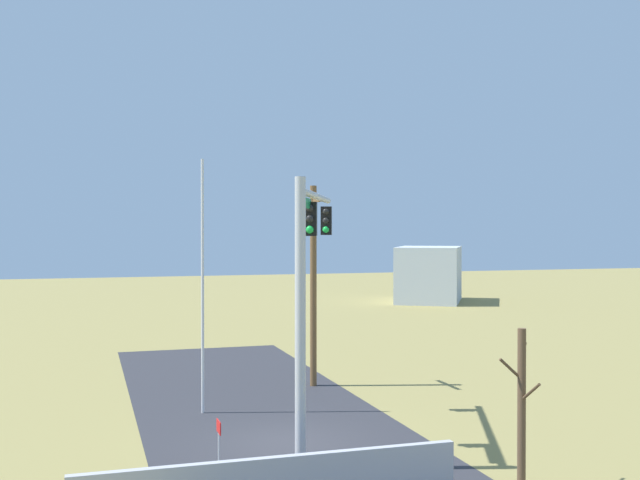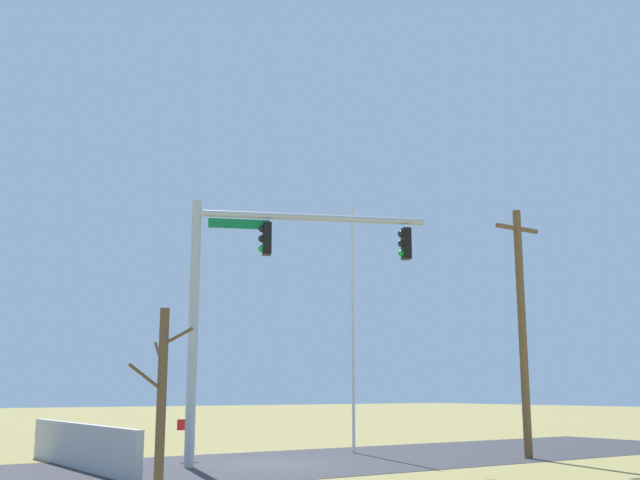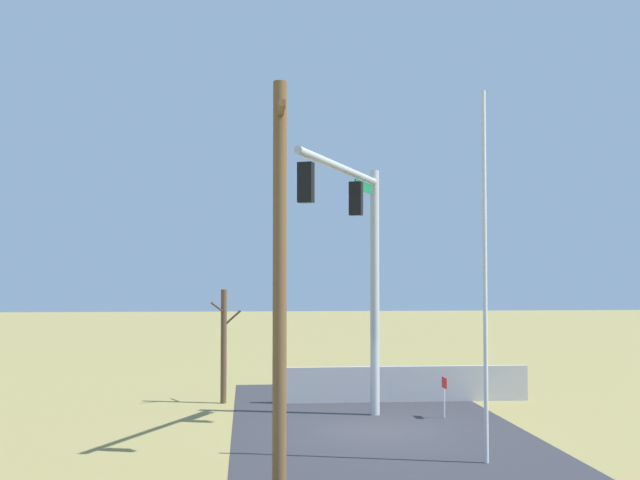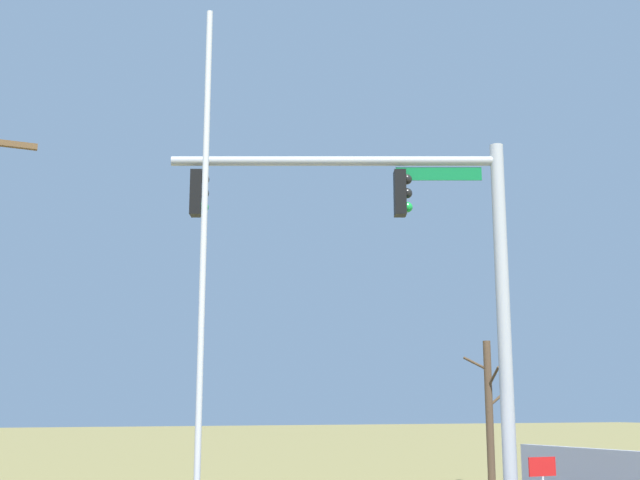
{
  "view_description": "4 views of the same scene",
  "coord_description": "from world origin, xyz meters",
  "px_view_note": "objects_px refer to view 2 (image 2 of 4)",
  "views": [
    {
      "loc": [
        21.11,
        -5.55,
        6.14
      ],
      "look_at": [
        -0.15,
        1.06,
        5.84
      ],
      "focal_mm": 42.56,
      "sensor_mm": 36.0,
      "label": 1
    },
    {
      "loc": [
        11.81,
        19.73,
        2.07
      ],
      "look_at": [
        -0.45,
        1.67,
        6.35
      ],
      "focal_mm": 43.21,
      "sensor_mm": 36.0,
      "label": 2
    },
    {
      "loc": [
        -22.75,
        3.64,
        4.21
      ],
      "look_at": [
        -0.31,
        1.64,
        5.22
      ],
      "focal_mm": 46.69,
      "sensor_mm": 36.0,
      "label": 3
    },
    {
      "loc": [
        -7.71,
        -14.35,
        2.06
      ],
      "look_at": [
        -1.06,
        0.77,
        5.36
      ],
      "focal_mm": 47.13,
      "sensor_mm": 36.0,
      "label": 4
    }
  ],
  "objects_px": {
    "flagpole": "(353,327)",
    "signal_mast": "(255,281)",
    "bare_tree": "(161,396)",
    "utility_pole": "(522,326)",
    "open_sign": "(186,430)"
  },
  "relations": [
    {
      "from": "signal_mast",
      "to": "flagpole",
      "type": "relative_size",
      "value": 0.88
    },
    {
      "from": "signal_mast",
      "to": "bare_tree",
      "type": "height_order",
      "value": "signal_mast"
    },
    {
      "from": "flagpole",
      "to": "open_sign",
      "type": "distance_m",
      "value": 6.85
    },
    {
      "from": "flagpole",
      "to": "signal_mast",
      "type": "bearing_deg",
      "value": 23.04
    },
    {
      "from": "utility_pole",
      "to": "open_sign",
      "type": "relative_size",
      "value": 6.45
    },
    {
      "from": "bare_tree",
      "to": "utility_pole",
      "type": "bearing_deg",
      "value": -173.91
    },
    {
      "from": "signal_mast",
      "to": "bare_tree",
      "type": "xyz_separation_m",
      "value": [
        4.41,
        3.98,
        -3.23
      ]
    },
    {
      "from": "signal_mast",
      "to": "utility_pole",
      "type": "distance_m",
      "value": 8.77
    },
    {
      "from": "signal_mast",
      "to": "flagpole",
      "type": "height_order",
      "value": "flagpole"
    },
    {
      "from": "signal_mast",
      "to": "open_sign",
      "type": "relative_size",
      "value": 6.14
    },
    {
      "from": "flagpole",
      "to": "bare_tree",
      "type": "bearing_deg",
      "value": 32.83
    },
    {
      "from": "signal_mast",
      "to": "flagpole",
      "type": "distance_m",
      "value": 5.67
    },
    {
      "from": "flagpole",
      "to": "utility_pole",
      "type": "relative_size",
      "value": 1.08
    },
    {
      "from": "bare_tree",
      "to": "flagpole",
      "type": "bearing_deg",
      "value": -147.17
    },
    {
      "from": "signal_mast",
      "to": "bare_tree",
      "type": "bearing_deg",
      "value": 42.04
    }
  ]
}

